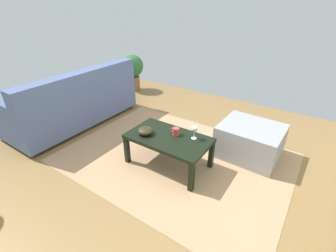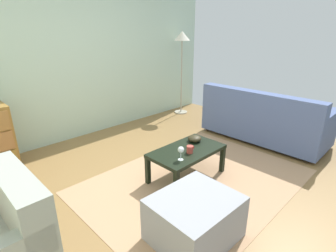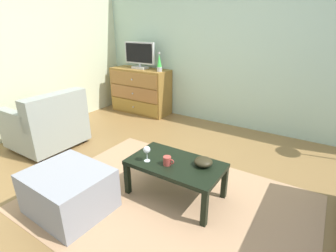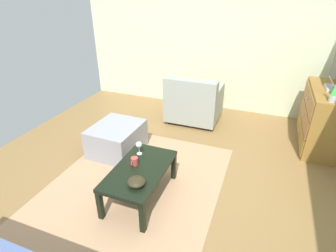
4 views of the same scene
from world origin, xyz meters
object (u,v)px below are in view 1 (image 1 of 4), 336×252
Objects in this scene: wine_glass at (194,129)px; bowl_decorative at (145,131)px; mug at (176,131)px; potted_plant at (133,69)px; coffee_table at (169,140)px; couch_large at (74,102)px; ottoman at (250,141)px.

bowl_decorative is at bearing 23.56° from wine_glass.
mug is 2.62m from potted_plant.
potted_plant is (2.26, -1.57, -0.06)m from wine_glass.
mug reaches higher than coffee_table.
couch_large is at bearing -6.87° from bowl_decorative.
couch_large is (1.80, -0.01, -0.08)m from mug.
wine_glass is 0.90× the size of bowl_decorative.
ottoman is (-2.46, -0.62, -0.13)m from couch_large.
coffee_table is at bearing 139.90° from potted_plant.
bowl_decorative is (0.29, 0.17, -0.00)m from mug.
wine_glass is (-0.25, -0.12, 0.16)m from coffee_table.
couch_large is at bearing -2.96° from coffee_table.
couch_large reaches higher than potted_plant.
bowl_decorative is (0.25, 0.09, 0.09)m from coffee_table.
bowl_decorative is 0.24× the size of potted_plant.
coffee_table is 1.76m from couch_large.
coffee_table is 7.97× the size of mug.
wine_glass is 0.08× the size of couch_large.
couch_large is (2.01, 0.03, -0.16)m from wine_glass.
wine_glass is 1.38× the size of mug.
couch_large reaches higher than coffee_table.
mug is 0.06× the size of couch_large.
couch_large is 2.72× the size of ottoman.
couch_large is (1.76, -0.09, 0.01)m from coffee_table.
couch_large is at bearing 0.97° from wine_glass.
coffee_table is 0.48× the size of couch_large.
bowl_decorative is 0.09× the size of couch_large.
wine_glass is 0.55m from bowl_decorative.
mug is 0.94m from ottoman.
wine_glass reaches higher than bowl_decorative.
mug is 1.80m from couch_large.
bowl_decorative reaches higher than coffee_table.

